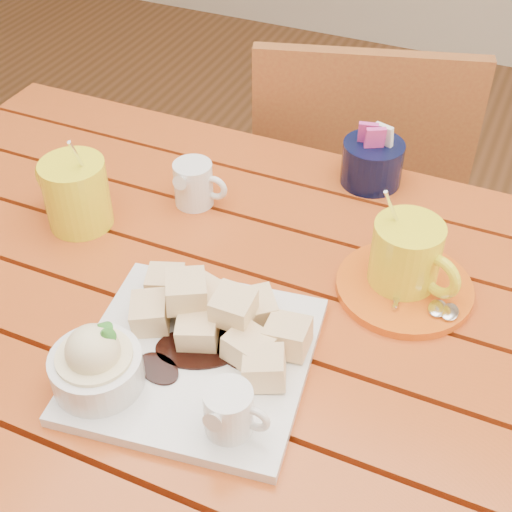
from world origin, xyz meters
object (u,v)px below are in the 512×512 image
at_px(table, 216,347).
at_px(coffee_mug_right, 407,257).
at_px(orange_saucer, 405,288).
at_px(coffee_mug_left, 75,192).
at_px(chair_far, 354,197).
at_px(dessert_plate, 177,351).

height_order(table, coffee_mug_right, coffee_mug_right).
bearing_deg(orange_saucer, table, -154.98).
bearing_deg(coffee_mug_left, coffee_mug_right, 19.63).
xyz_separation_m(table, coffee_mug_right, (0.23, 0.12, 0.16)).
distance_m(coffee_mug_left, coffee_mug_right, 0.49).
xyz_separation_m(orange_saucer, chair_far, (-0.22, 0.52, -0.26)).
height_order(coffee_mug_left, coffee_mug_right, coffee_mug_left).
xyz_separation_m(table, orange_saucer, (0.23, 0.11, 0.11)).
relative_size(table, coffee_mug_left, 7.54).
xyz_separation_m(coffee_mug_left, chair_far, (0.27, 0.57, -0.31)).
bearing_deg(dessert_plate, coffee_mug_right, 50.28).
height_order(dessert_plate, orange_saucer, dessert_plate).
bearing_deg(orange_saucer, coffee_mug_right, 124.87).
relative_size(dessert_plate, coffee_mug_right, 1.99).
relative_size(table, orange_saucer, 6.52).
xyz_separation_m(dessert_plate, orange_saucer, (0.21, 0.24, -0.02)).
distance_m(dessert_plate, chair_far, 0.82).
distance_m(coffee_mug_right, chair_far, 0.64).
bearing_deg(orange_saucer, chair_far, 112.61).
height_order(dessert_plate, coffee_mug_left, coffee_mug_left).
bearing_deg(coffee_mug_right, table, -130.57).
relative_size(coffee_mug_left, coffee_mug_right, 1.03).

